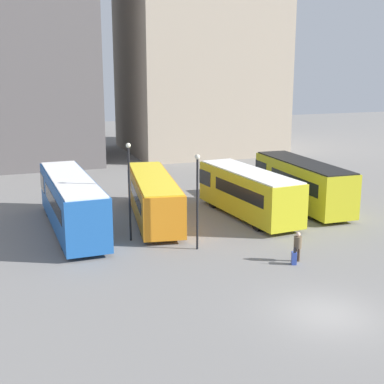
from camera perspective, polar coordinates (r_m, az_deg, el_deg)
The scene contains 10 objects.
ground_plane at distance 23.20m, azimuth 14.17°, elevation -12.51°, with size 160.00×160.00×0.00m, color slate.
building_block_right at distance 64.15m, azimuth 0.62°, elevation 18.28°, with size 16.57×15.48×30.93m.
bus_0 at distance 33.77m, azimuth -12.75°, elevation -0.94°, with size 2.68×11.88×3.33m.
bus_1 at distance 35.33m, azimuth -4.18°, elevation -0.39°, with size 4.21×11.32×2.90m.
bus_2 at distance 36.07m, azimuth 5.96°, elevation 0.05°, with size 3.39×9.88×3.14m.
bus_3 at distance 39.18m, azimuth 11.62°, elevation 1.04°, with size 2.85×10.29×3.30m.
traveler at distance 28.34m, azimuth 11.21°, elevation -5.46°, with size 0.52×0.52×1.59m.
suitcase at distance 28.07m, azimuth 10.83°, elevation -6.94°, with size 0.34×0.38×0.95m.
lamp_post_0 at distance 30.65m, azimuth -6.71°, elevation 0.85°, with size 0.28×0.28×5.73m.
lamp_post_1 at distance 29.00m, azimuth 0.58°, elevation -0.20°, with size 0.28×0.28×5.33m.
Camera 1 is at (-12.16, -17.06, 9.96)m, focal length 50.00 mm.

